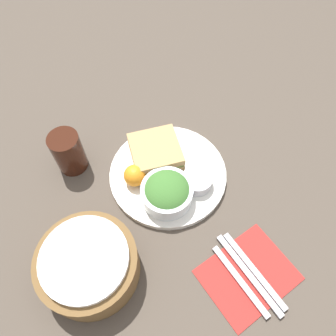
{
  "coord_description": "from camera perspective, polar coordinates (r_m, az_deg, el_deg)",
  "views": [
    {
      "loc": [
        -0.31,
        0.22,
        0.67
      ],
      "look_at": [
        0.0,
        0.0,
        0.04
      ],
      "focal_mm": 35.0,
      "sensor_mm": 36.0,
      "label": 1
    }
  ],
  "objects": [
    {
      "name": "bread_basket",
      "position": [
        0.66,
        -13.67,
        -16.02
      ],
      "size": [
        0.19,
        0.19,
        0.09
      ],
      "color": "brown",
      "rests_on": "ground_plane"
    },
    {
      "name": "drink_glass",
      "position": [
        0.77,
        -16.95,
        2.66
      ],
      "size": [
        0.07,
        0.07,
        0.1
      ],
      "primitive_type": "cylinder",
      "color": "#38190F",
      "rests_on": "ground_plane"
    },
    {
      "name": "knife",
      "position": [
        0.69,
        13.6,
        -17.72
      ],
      "size": [
        0.19,
        0.01,
        0.01
      ],
      "primitive_type": "cube",
      "rotation": [
        0.0,
        0.0,
        3.13
      ],
      "color": "#B2B2B7",
      "rests_on": "napkin"
    },
    {
      "name": "salad_bowl",
      "position": [
        0.7,
        -0.19,
        -4.26
      ],
      "size": [
        0.11,
        0.11,
        0.06
      ],
      "color": "white",
      "rests_on": "plate"
    },
    {
      "name": "orange_wedge",
      "position": [
        0.73,
        -5.83,
        -1.3
      ],
      "size": [
        0.05,
        0.05,
        0.05
      ],
      "primitive_type": "sphere",
      "color": "orange",
      "rests_on": "plate"
    },
    {
      "name": "plate",
      "position": [
        0.76,
        0.0,
        -1.08
      ],
      "size": [
        0.27,
        0.27,
        0.02
      ],
      "primitive_type": "cylinder",
      "color": "white",
      "rests_on": "ground_plane"
    },
    {
      "name": "napkin",
      "position": [
        0.7,
        13.52,
        -17.81
      ],
      "size": [
        0.14,
        0.17,
        0.0
      ],
      "primitive_type": "cube",
      "color": "#B22823",
      "rests_on": "ground_plane"
    },
    {
      "name": "sandwich",
      "position": [
        0.76,
        -2.16,
        2.77
      ],
      "size": [
        0.14,
        0.14,
        0.04
      ],
      "color": "tan",
      "rests_on": "plate"
    },
    {
      "name": "spoon",
      "position": [
        0.69,
        12.44,
        -18.62
      ],
      "size": [
        0.16,
        0.01,
        0.01
      ],
      "primitive_type": "cube",
      "rotation": [
        0.0,
        0.0,
        3.13
      ],
      "color": "#B2B2B7",
      "rests_on": "napkin"
    },
    {
      "name": "fork",
      "position": [
        0.7,
        14.73,
        -16.83
      ],
      "size": [
        0.18,
        0.01,
        0.01
      ],
      "primitive_type": "cube",
      "rotation": [
        0.0,
        0.0,
        3.13
      ],
      "color": "#B2B2B7",
      "rests_on": "napkin"
    },
    {
      "name": "dressing_cup",
      "position": [
        0.73,
        5.07,
        -2.21
      ],
      "size": [
        0.07,
        0.07,
        0.03
      ],
      "primitive_type": "cylinder",
      "color": "#B7B7BC",
      "rests_on": "plate"
    },
    {
      "name": "ground_plane",
      "position": [
        0.77,
        0.0,
        -1.36
      ],
      "size": [
        4.0,
        4.0,
        0.0
      ],
      "primitive_type": "plane",
      "color": "#4C4238"
    }
  ]
}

